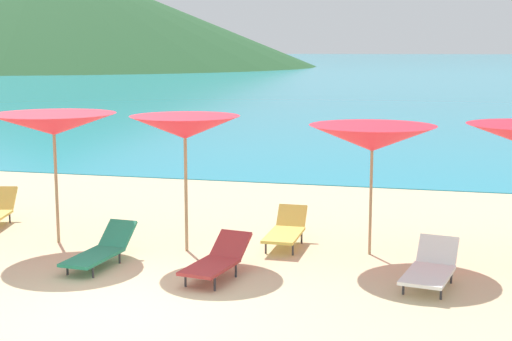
# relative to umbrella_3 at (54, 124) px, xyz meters

# --- Properties ---
(ground_plane) EXTENTS (50.00, 100.00, 0.30)m
(ground_plane) POSITION_rel_umbrella_3_xyz_m (2.63, 6.98, -2.31)
(ground_plane) COLOR beige
(ocean_water) EXTENTS (650.00, 440.00, 0.02)m
(ocean_water) POSITION_rel_umbrella_3_xyz_m (2.63, 226.83, -2.15)
(ocean_water) COLOR teal
(ocean_water) RESTS_ON ground_plane
(headland_hill) EXTENTS (104.50, 104.50, 21.03)m
(headland_hill) POSITION_rel_umbrella_3_xyz_m (-68.41, 120.84, 8.36)
(headland_hill) COLOR #235128
(headland_hill) RESTS_ON ground_plane
(umbrella_3) EXTENTS (2.27, 2.27, 2.36)m
(umbrella_3) POSITION_rel_umbrella_3_xyz_m (0.00, 0.00, 0.00)
(umbrella_3) COLOR #9E7F59
(umbrella_3) RESTS_ON ground_plane
(umbrella_4) EXTENTS (1.98, 1.98, 2.36)m
(umbrella_4) POSITION_rel_umbrella_3_xyz_m (2.45, 0.04, 0.00)
(umbrella_4) COLOR #9E7F59
(umbrella_4) RESTS_ON ground_plane
(umbrella_5) EXTENTS (2.20, 2.20, 2.23)m
(umbrella_5) POSITION_rel_umbrella_3_xyz_m (5.58, 0.59, -0.15)
(umbrella_5) COLOR #9E7F59
(umbrella_5) RESTS_ON ground_plane
(lounge_chair_4) EXTENTS (0.80, 1.58, 0.59)m
(lounge_chair_4) POSITION_rel_umbrella_3_xyz_m (3.43, -1.35, -1.86)
(lounge_chair_4) COLOR #A53333
(lounge_chair_4) RESTS_ON ground_plane
(lounge_chair_5) EXTENTS (0.86, 1.54, 0.63)m
(lounge_chair_5) POSITION_rel_umbrella_3_xyz_m (6.62, -0.94, -1.89)
(lounge_chair_5) COLOR white
(lounge_chair_5) RESTS_ON ground_plane
(lounge_chair_8) EXTENTS (0.66, 1.70, 0.59)m
(lounge_chair_8) POSITION_rel_umbrella_3_xyz_m (1.40, -1.15, -1.90)
(lounge_chair_8) COLOR #268C66
(lounge_chair_8) RESTS_ON ground_plane
(lounge_chair_10) EXTENTS (0.56, 1.47, 0.63)m
(lounge_chair_10) POSITION_rel_umbrella_3_xyz_m (4.07, 0.75, -1.86)
(lounge_chair_10) COLOR #D8BF4C
(lounge_chair_10) RESTS_ON ground_plane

